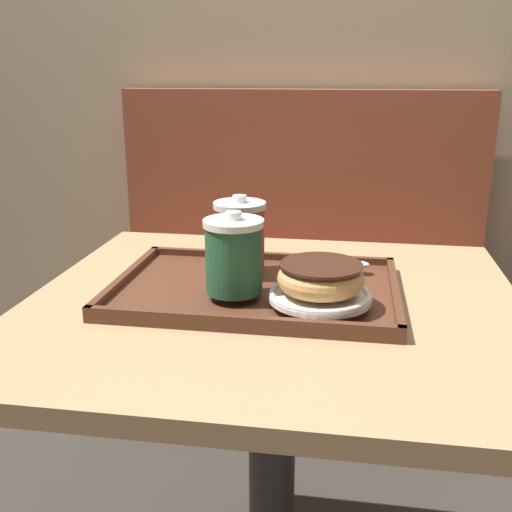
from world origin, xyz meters
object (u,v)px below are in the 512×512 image
(donut_chocolate_glazed, at_px, (321,277))
(spoon, at_px, (347,264))
(coffee_cup_rear, at_px, (240,235))
(coffee_cup_front, at_px, (234,255))

(donut_chocolate_glazed, bearing_deg, spoon, 76.93)
(coffee_cup_rear, xyz_separation_m, donut_chocolate_glazed, (0.14, -0.13, -0.02))
(coffee_cup_rear, relative_size, donut_chocolate_glazed, 0.99)
(coffee_cup_front, xyz_separation_m, spoon, (0.17, 0.15, -0.05))
(coffee_cup_front, bearing_deg, spoon, 40.85)
(coffee_cup_front, height_order, donut_chocolate_glazed, coffee_cup_front)
(coffee_cup_rear, height_order, spoon, coffee_cup_rear)
(coffee_cup_rear, height_order, donut_chocolate_glazed, coffee_cup_rear)
(coffee_cup_front, relative_size, spoon, 0.87)
(coffee_cup_rear, distance_m, spoon, 0.19)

